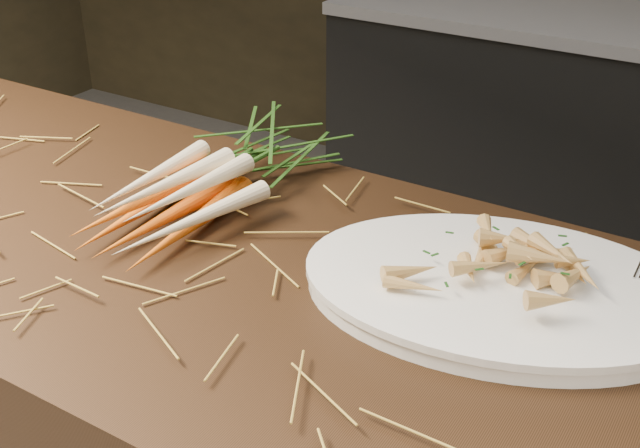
% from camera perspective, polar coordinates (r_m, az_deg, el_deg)
% --- Properties ---
extents(main_counter, '(2.40, 0.70, 0.90)m').
position_cam_1_polar(main_counter, '(1.53, -11.64, -14.71)').
color(main_counter, black).
rests_on(main_counter, ground).
extents(back_counter, '(1.82, 0.62, 0.84)m').
position_cam_1_polar(back_counter, '(2.90, 19.11, 5.57)').
color(back_counter, black).
rests_on(back_counter, ground).
extents(straw_bedding, '(1.40, 0.60, 0.02)m').
position_cam_1_polar(straw_bedding, '(1.26, -13.66, 0.60)').
color(straw_bedding, olive).
rests_on(straw_bedding, main_counter).
extents(root_veg_bunch, '(0.20, 0.54, 0.10)m').
position_cam_1_polar(root_veg_bunch, '(1.31, -6.33, 4.21)').
color(root_veg_bunch, orange).
rests_on(root_veg_bunch, main_counter).
extents(serving_platter, '(0.57, 0.46, 0.03)m').
position_cam_1_polar(serving_platter, '(1.07, 12.52, -4.70)').
color(serving_platter, white).
rests_on(serving_platter, main_counter).
extents(roasted_veg_heap, '(0.28, 0.24, 0.06)m').
position_cam_1_polar(roasted_veg_heap, '(1.04, 12.75, -2.81)').
color(roasted_veg_heap, tan).
rests_on(roasted_veg_heap, serving_platter).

